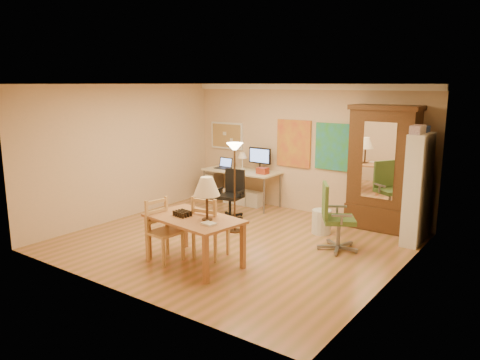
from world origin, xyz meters
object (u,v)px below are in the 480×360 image
Objects in this scene: bookshelf at (418,189)px; computer_desk at (244,184)px; office_chair_black at (231,205)px; office_chair_green at (336,232)px; armoire at (383,176)px.

computer_desk is at bearing 174.70° from bookshelf.
office_chair_black is (0.41, -1.03, -0.22)m from computer_desk.
bookshelf is at bearing 10.84° from office_chair_black.
bookshelf reaches higher than computer_desk.
office_chair_green is at bearing -26.98° from computer_desk.
office_chair_green is at bearing -10.50° from office_chair_black.
office_chair_green is at bearing -96.74° from armoire.
computer_desk is 3.93m from bookshelf.
bookshelf is at bearing 50.06° from office_chair_green.
office_chair_black is 3.61m from bookshelf.
computer_desk is 3.30m from office_chair_green.
armoire is 0.88m from bookshelf.
office_chair_black is 3.02m from armoire.
office_chair_green is 1.74m from armoire.
armoire is at bearing 83.26° from office_chair_green.
computer_desk is 0.75× the size of armoire.
office_chair_black is at bearing 169.50° from office_chair_green.
office_chair_black is at bearing -68.30° from computer_desk.
armoire is at bearing 150.06° from bookshelf.
armoire is 1.23× the size of bookshelf.
computer_desk is 0.92× the size of bookshelf.
office_chair_green reaches higher than office_chair_black.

